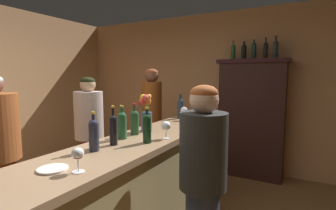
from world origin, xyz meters
name	(u,v)px	position (x,y,z in m)	size (l,w,h in m)	color
wall_back	(204,90)	(0.00, 2.93, 1.34)	(5.13, 0.12, 2.67)	tan
bar_counter	(145,194)	(0.43, 0.35, 0.53)	(0.59, 2.70, 1.06)	#8B7C50
display_cabinet	(251,116)	(0.91, 2.65, 0.96)	(1.05, 0.39, 1.85)	#301B17
wine_bottle_syrah	(113,128)	(0.38, 0.03, 1.19)	(0.06, 0.06, 0.31)	black
wine_bottle_riesling	(122,124)	(0.31, 0.21, 1.19)	(0.08, 0.08, 0.29)	#21532F
wine_bottle_chardonnay	(181,107)	(0.27, 1.42, 1.20)	(0.08, 0.08, 0.30)	#202E3D
wine_bottle_merlot	(135,121)	(0.31, 0.39, 1.19)	(0.08, 0.08, 0.29)	#224629
wine_bottle_rose	(94,134)	(0.36, -0.17, 1.19)	(0.07, 0.07, 0.28)	#222637
wine_bottle_malbec	(147,127)	(0.57, 0.21, 1.19)	(0.07, 0.07, 0.29)	#133218
wine_glass_front	(197,114)	(0.59, 1.17, 1.17)	(0.07, 0.07, 0.15)	white
wine_glass_mid	(166,126)	(0.63, 0.40, 1.17)	(0.08, 0.08, 0.15)	white
wine_glass_rear	(184,111)	(0.37, 1.31, 1.18)	(0.08, 0.08, 0.16)	white
wine_glass_spare	(78,155)	(0.58, -0.51, 1.16)	(0.07, 0.07, 0.14)	white
flower_arrangement	(146,111)	(0.30, 0.59, 1.26)	(0.12, 0.15, 0.36)	#3A4B72
cheese_plate	(53,169)	(0.43, -0.56, 1.07)	(0.17, 0.17, 0.01)	white
display_bottle_left	(233,51)	(0.59, 2.65, 1.98)	(0.07, 0.07, 0.31)	#25522B
display_bottle_midleft	(244,51)	(0.76, 2.65, 1.98)	(0.08, 0.08, 0.28)	black
display_bottle_center	(254,50)	(0.91, 2.65, 1.99)	(0.07, 0.07, 0.31)	#1A3425
display_bottle_midright	(266,50)	(1.08, 2.65, 1.99)	(0.06, 0.06, 0.32)	black
display_bottle_right	(275,49)	(1.22, 2.65, 1.99)	(0.08, 0.08, 0.33)	#253033
patron_tall	(152,117)	(-0.44, 1.87, 0.96)	(0.31, 0.31, 1.70)	#352C32
patron_by_cabinet	(89,134)	(-0.73, 0.84, 0.87)	(0.35, 0.35, 1.58)	maroon
bartender	(203,179)	(1.04, 0.22, 0.84)	(0.35, 0.35, 1.53)	#2C344E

